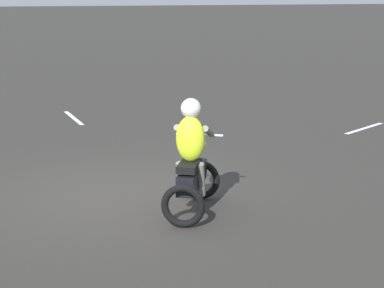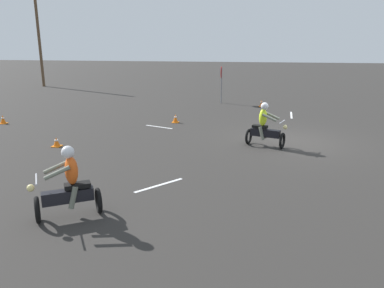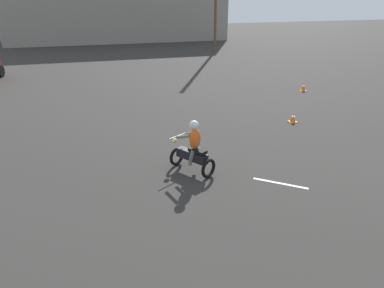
{
  "view_description": "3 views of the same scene",
  "coord_description": "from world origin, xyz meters",
  "views": [
    {
      "loc": [
        0.47,
        11.06,
        3.38
      ],
      "look_at": [
        -1.01,
        1.03,
        1.0
      ],
      "focal_mm": 70.0,
      "sensor_mm": 36.0,
      "label": 1
    },
    {
      "loc": [
        -14.84,
        1.51,
        3.81
      ],
      "look_at": [
        -4.37,
        3.25,
        0.9
      ],
      "focal_mm": 35.0,
      "sensor_mm": 36.0,
      "label": 2
    },
    {
      "loc": [
        -10.66,
        -4.48,
        5.13
      ],
      "look_at": [
        -7.74,
        5.47,
        0.9
      ],
      "focal_mm": 35.0,
      "sensor_mm": 36.0,
      "label": 3
    }
  ],
  "objects": [
    {
      "name": "lane_stripe_sw",
      "position": [
        -5.54,
        -4.1,
        0.0
      ],
      "size": [
        1.22,
        1.04,
        0.01
      ],
      "primitive_type": "cube",
      "rotation": [
        0.0,
        0.0,
        5.41
      ],
      "color": "silver",
      "rests_on": "ground"
    },
    {
      "name": "ground_plane",
      "position": [
        0.0,
        0.0,
        0.0
      ],
      "size": [
        120.0,
        120.0,
        0.0
      ],
      "primitive_type": "plane",
      "color": "#2D2B28"
    },
    {
      "name": "motorcycle_rider_foreground",
      "position": [
        -0.99,
        1.06,
        0.73
      ],
      "size": [
        1.04,
        1.55,
        1.66
      ],
      "rotation": [
        0.0,
        0.0,
        2.81
      ],
      "color": "black",
      "rests_on": "ground"
    },
    {
      "name": "lane_stripe_s",
      "position": [
        0.72,
        -6.2,
        0.0
      ],
      "size": [
        0.49,
        1.69,
        0.01
      ],
      "primitive_type": "cube",
      "rotation": [
        0.0,
        0.0,
        6.51
      ],
      "color": "silver",
      "rests_on": "ground"
    }
  ]
}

